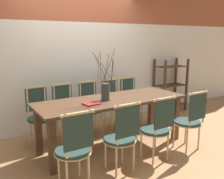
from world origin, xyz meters
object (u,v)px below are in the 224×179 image
Objects in this scene: vase_centerpiece at (105,91)px; shelving_rack at (170,85)px; chair_far_center at (91,106)px; book_stack at (91,104)px; dining_table at (112,106)px; chair_near_center at (158,127)px.

vase_centerpiece is 0.63× the size of shelving_rack.
vase_centerpiece is at bearing 80.59° from chair_far_center.
vase_centerpiece is 3.24× the size of book_stack.
dining_table is 2.52× the size of chair_near_center.
chair_far_center is 2.25m from shelving_rack.
vase_centerpiece is at bearing 120.53° from chair_near_center.
shelving_rack is (2.23, 0.26, 0.11)m from chair_far_center.
dining_table is at bearing 14.71° from book_stack.
dining_table is 2.52× the size of chair_far_center.
book_stack is (-0.41, -0.11, 0.12)m from dining_table.
chair_far_center is at bearing 80.59° from vase_centerpiece.
book_stack is at bearing -162.28° from vase_centerpiece.
vase_centerpiece is (-0.13, -0.02, 0.26)m from dining_table.
vase_centerpiece is 0.33m from book_stack.
shelving_rack is (2.35, 1.01, -0.32)m from vase_centerpiece.
chair_near_center and chair_far_center have the same top height.
dining_table is 0.44m from book_stack.
chair_far_center reaches higher than dining_table.
book_stack is (-0.41, -0.84, 0.29)m from chair_far_center.
shelving_rack is (2.23, 0.99, -0.06)m from dining_table.
dining_table is 9.90× the size of book_stack.
shelving_rack reaches higher than book_stack.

